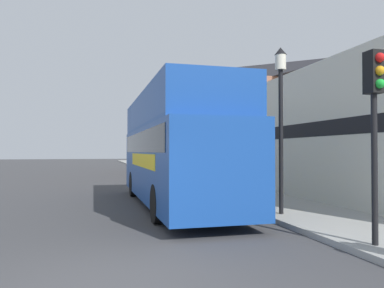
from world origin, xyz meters
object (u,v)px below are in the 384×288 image
lamp_post_nearest (281,99)px  tour_bus (174,156)px  lamp_post_third (178,130)px  lamp_post_second (205,123)px  parked_car_ahead_of_bus (161,175)px  traffic_signal (375,102)px

lamp_post_nearest → tour_bus: bearing=126.4°
tour_bus → lamp_post_third: bearing=76.6°
lamp_post_nearest → lamp_post_second: (-0.17, 7.22, -0.19)m
parked_car_ahead_of_bus → lamp_post_nearest: lamp_post_nearest is taller
tour_bus → traffic_signal: bearing=-70.8°
tour_bus → lamp_post_second: 4.72m
parked_car_ahead_of_bus → traffic_signal: size_ratio=1.16×
traffic_signal → lamp_post_second: (-0.17, 11.04, 0.39)m
parked_car_ahead_of_bus → lamp_post_nearest: size_ratio=0.90×
lamp_post_third → parked_car_ahead_of_bus: bearing=-115.4°
lamp_post_second → lamp_post_third: 7.22m
traffic_signal → lamp_post_nearest: lamp_post_nearest is taller
tour_bus → lamp_post_third: 11.44m
lamp_post_nearest → lamp_post_third: bearing=89.6°
lamp_post_second → lamp_post_third: size_ratio=0.98×
lamp_post_second → lamp_post_nearest: bearing=-88.7°
lamp_post_second → tour_bus: bearing=-121.7°
lamp_post_nearest → lamp_post_third: (0.11, 14.44, -0.14)m
traffic_signal → lamp_post_third: lamp_post_third is taller
parked_car_ahead_of_bus → lamp_post_third: size_ratio=0.94×
traffic_signal → lamp_post_second: size_ratio=0.83×
lamp_post_nearest → lamp_post_second: size_ratio=1.07×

